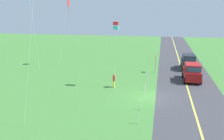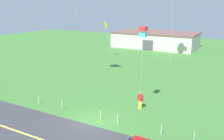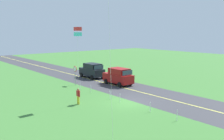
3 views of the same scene
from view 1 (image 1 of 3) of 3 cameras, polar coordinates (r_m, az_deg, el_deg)
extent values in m
cube|color=#3D7533|center=(26.44, 8.81, -6.16)|extent=(120.00, 120.00, 0.10)
cube|color=#38383D|center=(26.60, 17.51, -6.42)|extent=(120.00, 7.00, 0.00)
cube|color=#E5E04C|center=(26.59, 17.51, -6.41)|extent=(120.00, 0.16, 0.00)
cube|color=maroon|center=(33.20, 17.68, -0.86)|extent=(4.40, 1.90, 1.10)
cube|color=maroon|center=(32.74, 17.84, 0.64)|extent=(2.73, 1.75, 0.80)
cube|color=#334756|center=(33.80, 17.65, 1.05)|extent=(0.10, 1.62, 0.64)
cube|color=#334756|center=(31.18, 18.16, -0.01)|extent=(0.10, 1.62, 0.60)
cylinder|color=black|center=(34.62, 15.81, -1.09)|extent=(0.68, 0.22, 0.68)
cylinder|color=black|center=(34.83, 18.92, -1.22)|extent=(0.68, 0.22, 0.68)
cylinder|color=black|center=(31.87, 16.18, -2.37)|extent=(0.68, 0.22, 0.68)
cylinder|color=black|center=(32.10, 19.55, -2.51)|extent=(0.68, 0.22, 0.68)
cube|color=black|center=(39.50, 16.99, 1.44)|extent=(4.40, 1.90, 1.10)
cube|color=black|center=(39.07, 17.12, 2.73)|extent=(2.73, 1.75, 0.80)
cube|color=#334756|center=(40.14, 16.97, 3.02)|extent=(0.10, 1.62, 0.64)
cube|color=#334756|center=(37.49, 17.35, 2.27)|extent=(0.10, 1.62, 0.60)
cylinder|color=black|center=(40.92, 15.43, 1.17)|extent=(0.68, 0.22, 0.68)
cylinder|color=black|center=(41.11, 18.07, 1.04)|extent=(0.68, 0.22, 0.68)
cylinder|color=black|center=(38.14, 15.71, 0.26)|extent=(0.68, 0.22, 0.68)
cylinder|color=black|center=(38.34, 18.54, 0.13)|extent=(0.68, 0.22, 0.68)
cylinder|color=gray|center=(36.20, 9.83, 1.03)|extent=(0.08, 0.08, 2.10)
cylinder|color=red|center=(35.97, 9.90, 2.78)|extent=(0.76, 0.04, 0.76)
cylinder|color=white|center=(35.97, 9.86, 2.78)|extent=(0.62, 0.01, 0.62)
cylinder|color=yellow|center=(29.00, 0.40, -3.24)|extent=(0.16, 0.16, 0.82)
cylinder|color=yellow|center=(29.17, 0.47, -3.14)|extent=(0.16, 0.16, 0.82)
cube|color=red|center=(28.90, 0.44, -1.88)|extent=(0.36, 0.22, 0.56)
cylinder|color=red|center=(28.68, 0.35, -2.11)|extent=(0.10, 0.10, 0.52)
cylinder|color=red|center=(29.14, 0.53, -1.85)|extent=(0.10, 0.10, 0.52)
sphere|color=#9E704C|center=(28.79, 0.44, -1.14)|extent=(0.22, 0.22, 0.22)
cylinder|color=silver|center=(28.39, 0.66, 2.90)|extent=(0.17, 0.20, 7.09)
cube|color=red|center=(27.99, 0.90, 10.58)|extent=(0.56, 0.56, 0.36)
cube|color=#4CD8D8|center=(28.02, 0.90, 9.56)|extent=(0.56, 0.56, 0.36)
cylinder|color=silver|center=(19.64, -18.13, 5.70)|extent=(1.97, 1.06, 12.71)
cylinder|color=silver|center=(39.69, -10.96, 7.78)|extent=(1.56, 1.42, 9.89)
cube|color=red|center=(39.97, -9.90, 14.96)|extent=(1.20, 0.10, 1.41)
cylinder|color=red|center=(39.96, -9.84, 13.68)|extent=(0.04, 0.04, 1.40)
cylinder|color=silver|center=(39.00, -17.20, 8.13)|extent=(0.98, 1.32, 10.99)
cylinder|color=#4CD8D8|center=(39.61, -18.20, 14.81)|extent=(0.04, 0.04, 1.40)
cylinder|color=silver|center=(20.23, 5.94, -10.93)|extent=(0.05, 0.05, 0.90)
cylinder|color=silver|center=(22.87, 6.65, -7.97)|extent=(0.05, 0.05, 0.90)
cylinder|color=silver|center=(26.73, 7.40, -4.76)|extent=(0.05, 0.05, 0.90)
cylinder|color=silver|center=(28.25, 7.63, -3.75)|extent=(0.05, 0.05, 0.90)
cylinder|color=silver|center=(31.70, 8.07, -1.83)|extent=(0.05, 0.05, 0.90)
cylinder|color=silver|center=(33.95, 8.31, -0.80)|extent=(0.05, 0.05, 0.90)
camera|label=2|loc=(37.89, 34.23, 11.85)|focal=39.09mm
camera|label=3|loc=(19.16, -58.26, 1.95)|focal=40.61mm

